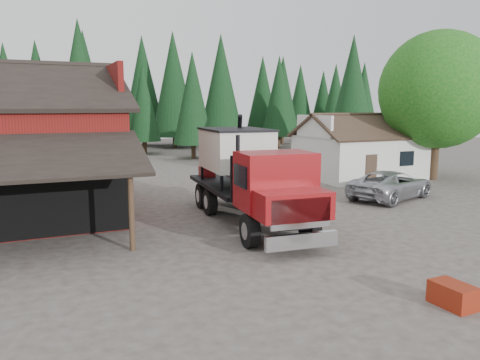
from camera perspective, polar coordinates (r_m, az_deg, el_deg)
name	(u,v)px	position (r m, az deg, el deg)	size (l,w,h in m)	color
ground	(299,247)	(17.34, 7.17, -8.13)	(120.00, 120.00, 0.00)	#483F38
farmhouse	(360,154)	(34.89, 14.47, 3.05)	(8.60, 6.42, 4.65)	silver
deciduous_tree	(439,94)	(35.23, 23.06, 9.59)	(8.00, 8.00, 10.20)	#382619
conifer_backdrop	(113,150)	(57.03, -15.27, 3.51)	(76.00, 16.00, 16.00)	black
near_pine_b	(193,98)	(46.52, -5.79, 9.89)	(3.96, 3.96, 10.40)	#382619
near_pine_c	(352,89)	(50.54, 13.53, 10.75)	(4.84, 4.84, 12.40)	#382619
near_pine_d	(80,82)	(48.42, -18.90, 11.21)	(5.28, 5.28, 13.40)	#382619
feed_truck	(249,173)	(20.28, 1.10, 0.81)	(3.73, 10.66, 4.72)	black
silver_car	(391,185)	(27.19, 17.93, -0.56)	(2.63, 5.69, 1.58)	#B2B3BA
equip_box	(453,295)	(13.46, 24.53, -12.64)	(0.70, 1.10, 0.60)	maroon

